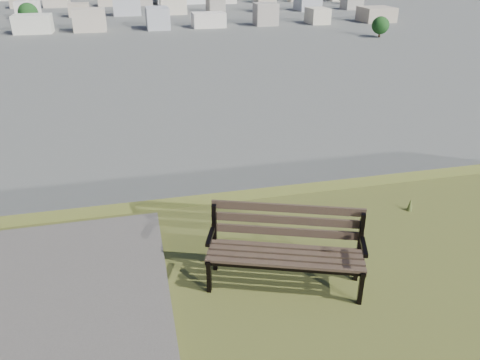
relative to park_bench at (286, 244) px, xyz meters
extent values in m
cube|color=#423626|center=(-0.09, -0.24, -0.08)|extent=(1.53, 0.62, 0.03)
cube|color=#423626|center=(-0.05, -0.14, -0.08)|extent=(1.53, 0.62, 0.03)
cube|color=#423626|center=(-0.01, -0.04, -0.08)|extent=(1.53, 0.62, 0.03)
cube|color=#423626|center=(0.02, 0.06, -0.08)|extent=(1.53, 0.62, 0.03)
cube|color=#423626|center=(0.05, 0.13, 0.06)|extent=(1.51, 0.58, 0.09)
cube|color=#423626|center=(0.06, 0.15, 0.19)|extent=(1.51, 0.58, 0.09)
cube|color=#423626|center=(0.06, 0.17, 0.32)|extent=(1.51, 0.58, 0.09)
cube|color=black|center=(-0.81, 0.01, -0.28)|extent=(0.06, 0.07, 0.39)
cube|color=black|center=(-0.68, 0.37, -0.06)|extent=(0.06, 0.07, 0.82)
cube|color=black|center=(-0.75, 0.18, -0.11)|extent=(0.20, 0.43, 0.04)
cube|color=black|center=(-0.76, 0.14, 0.11)|extent=(0.15, 0.32, 0.04)
cube|color=black|center=(0.62, -0.52, -0.28)|extent=(0.06, 0.07, 0.39)
cube|color=black|center=(0.76, -0.16, -0.06)|extent=(0.06, 0.07, 0.82)
cube|color=black|center=(0.68, -0.35, -0.11)|extent=(0.20, 0.43, 0.04)
cube|color=black|center=(0.67, -0.39, 0.11)|extent=(0.15, 0.32, 0.04)
cube|color=black|center=(-0.09, -0.24, -0.12)|extent=(1.51, 0.59, 0.04)
cube|color=black|center=(0.03, 0.07, -0.12)|extent=(1.51, 0.59, 0.04)
cone|color=brown|center=(2.15, 1.05, -0.38)|extent=(0.08, 0.08, 0.18)
cube|color=#A1978A|center=(-36.25, 197.85, -21.97)|extent=(11.00, 11.00, 7.00)
cube|color=#BCAC95|center=(-12.25, 197.85, -21.97)|extent=(11.00, 11.00, 7.00)
cube|color=#A7A7AB|center=(11.75, 197.85, -21.97)|extent=(11.00, 11.00, 7.00)
cube|color=beige|center=(35.75, 197.85, -21.97)|extent=(11.00, 11.00, 7.00)
cube|color=tan|center=(59.75, 197.85, -21.97)|extent=(11.00, 11.00, 7.00)
cube|color=silver|center=(83.75, 197.85, -21.97)|extent=(11.00, 11.00, 7.00)
cube|color=beige|center=(107.75, 197.85, -21.97)|extent=(11.00, 11.00, 7.00)
cube|color=#A7A7AB|center=(-48.25, 247.85, -21.97)|extent=(11.00, 11.00, 7.00)
cube|color=beige|center=(-24.25, 247.85, -21.97)|extent=(11.00, 11.00, 7.00)
cube|color=tan|center=(-0.25, 247.85, -21.97)|extent=(11.00, 11.00, 7.00)
cube|color=silver|center=(23.75, 247.85, -21.97)|extent=(11.00, 11.00, 7.00)
cube|color=beige|center=(47.75, 247.85, -21.97)|extent=(11.00, 11.00, 7.00)
cube|color=beige|center=(71.75, 247.85, -21.97)|extent=(11.00, 11.00, 7.00)
cube|color=#A1978A|center=(95.75, 247.85, -21.97)|extent=(11.00, 11.00, 7.00)
cube|color=#BCAC95|center=(119.75, 247.85, -21.97)|extent=(11.00, 11.00, 7.00)
cube|color=silver|center=(-60.25, 297.85, -21.97)|extent=(11.00, 11.00, 7.00)
cube|color=beige|center=(-36.25, 297.85, -21.97)|extent=(11.00, 11.00, 7.00)
cylinder|color=#312218|center=(89.75, 157.85, -24.42)|extent=(0.80, 0.80, 2.10)
sphere|color=black|center=(89.75, 157.85, -21.27)|extent=(6.30, 6.30, 6.30)
cylinder|color=#312218|center=(-40.25, 217.85, -24.12)|extent=(0.80, 0.80, 2.70)
sphere|color=black|center=(-40.25, 217.85, -20.07)|extent=(8.10, 8.10, 8.10)
cylinder|color=#312218|center=(129.75, 277.85, -24.50)|extent=(0.80, 0.80, 1.95)
cylinder|color=#312218|center=(39.75, 297.85, -24.42)|extent=(0.80, 0.80, 2.10)
camera|label=1|loc=(-1.39, -3.83, 2.71)|focal=35.00mm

